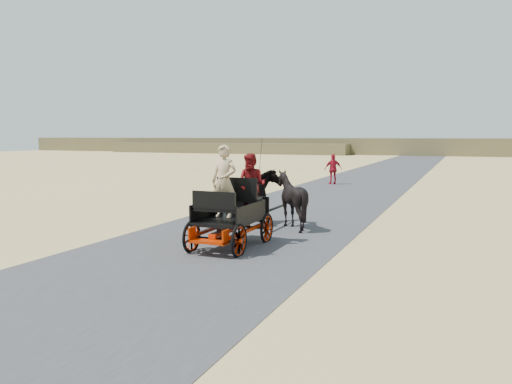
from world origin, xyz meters
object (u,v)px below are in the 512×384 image
at_px(horse_right, 291,200).
at_px(pedestrian, 333,169).
at_px(carriage, 231,232).
at_px(horse_left, 257,198).

relative_size(horse_right, pedestrian, 0.98).
bearing_deg(pedestrian, horse_right, 66.36).
xyz_separation_m(carriage, pedestrian, (-1.67, 16.74, 0.50)).
relative_size(carriage, horse_right, 1.41).
distance_m(carriage, horse_left, 3.09).
distance_m(horse_left, horse_right, 1.10).
distance_m(horse_left, pedestrian, 13.79).
bearing_deg(horse_right, pedestrian, -80.82).
xyz_separation_m(carriage, horse_left, (-0.55, 3.00, 0.49)).
xyz_separation_m(horse_left, horse_right, (1.10, 0.00, 0.00)).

